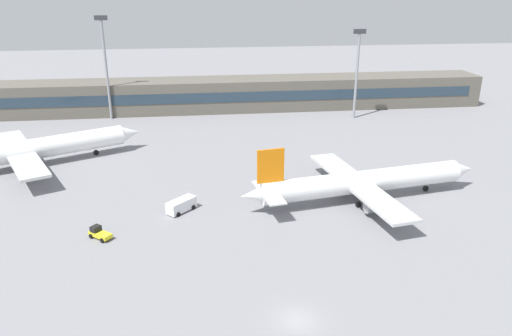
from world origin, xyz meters
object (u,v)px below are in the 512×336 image
object	(u,v)px
floodlight_tower_east	(105,61)
airplane_near	(365,182)
baggage_tug_yellow	(99,233)
service_van_white	(181,205)
airplane_mid	(27,150)
floodlight_tower_west	(357,67)

from	to	relation	value
floodlight_tower_east	airplane_near	bearing A→B (deg)	-49.41
airplane_near	floodlight_tower_east	bearing A→B (deg)	130.59
airplane_near	baggage_tug_yellow	xyz separation A→B (m)	(-43.09, -8.36, -2.51)
airplane_near	floodlight_tower_east	xyz separation A→B (m)	(-51.41, 60.00, 12.35)
floodlight_tower_east	service_van_white	bearing A→B (deg)	-71.63
baggage_tug_yellow	service_van_white	distance (m)	14.08
airplane_mid	floodlight_tower_west	bearing A→B (deg)	20.56
floodlight_tower_west	floodlight_tower_east	distance (m)	66.87
baggage_tug_yellow	service_van_white	xyz separation A→B (m)	(11.88, 7.55, 0.31)
floodlight_tower_west	baggage_tug_yellow	bearing A→B (deg)	-133.59
floodlight_tower_west	floodlight_tower_east	size ratio (longest dim) A/B	0.87
floodlight_tower_west	floodlight_tower_east	bearing A→B (deg)	173.73
baggage_tug_yellow	floodlight_tower_east	bearing A→B (deg)	96.94
airplane_near	floodlight_tower_east	world-z (taller)	floodlight_tower_east
service_van_white	floodlight_tower_west	xyz separation A→B (m)	(46.25, 53.51, 12.77)
baggage_tug_yellow	floodlight_tower_west	distance (m)	85.32
airplane_mid	service_van_white	bearing A→B (deg)	-38.21
airplane_mid	floodlight_tower_west	distance (m)	83.26
baggage_tug_yellow	airplane_near	bearing A→B (deg)	10.98
service_van_white	floodlight_tower_east	distance (m)	65.70
airplane_near	airplane_mid	bearing A→B (deg)	159.19
airplane_near	baggage_tug_yellow	size ratio (longest dim) A/B	11.73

